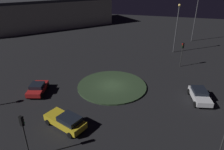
# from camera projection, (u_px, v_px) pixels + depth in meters

# --- Properties ---
(ground_plane) EXTENTS (115.57, 115.57, 0.00)m
(ground_plane) POSITION_uv_depth(u_px,v_px,m) (112.00, 86.00, 29.29)
(ground_plane) COLOR black
(roundabout_island) EXTENTS (9.66, 9.66, 0.20)m
(roundabout_island) POSITION_uv_depth(u_px,v_px,m) (112.00, 86.00, 29.24)
(roundabout_island) COLOR #2D4228
(roundabout_island) RESTS_ON ground_plane
(car_white) EXTENTS (4.46, 2.72, 1.39)m
(car_white) POSITION_uv_depth(u_px,v_px,m) (200.00, 95.00, 25.77)
(car_white) COLOR white
(car_white) RESTS_ON ground_plane
(car_red) EXTENTS (4.18, 2.90, 1.37)m
(car_red) POSITION_uv_depth(u_px,v_px,m) (38.00, 88.00, 27.38)
(car_red) COLOR red
(car_red) RESTS_ON ground_plane
(car_yellow) EXTENTS (3.35, 4.93, 1.52)m
(car_yellow) POSITION_uv_depth(u_px,v_px,m) (66.00, 121.00, 21.18)
(car_yellow) COLOR gold
(car_yellow) RESTS_ON ground_plane
(traffic_light_west) EXTENTS (0.38, 0.34, 4.35)m
(traffic_light_west) POSITION_uv_depth(u_px,v_px,m) (24.00, 129.00, 16.59)
(traffic_light_west) COLOR #2D2D2D
(traffic_light_west) RESTS_ON ground_plane
(traffic_light_southeast) EXTENTS (0.39, 0.38, 4.20)m
(traffic_light_southeast) POSITION_uv_depth(u_px,v_px,m) (182.00, 50.00, 34.33)
(traffic_light_southeast) COLOR #2D2D2D
(traffic_light_southeast) RESTS_ON ground_plane
(streetlamp_southeast) EXTENTS (0.53, 0.53, 9.82)m
(streetlamp_southeast) POSITION_uv_depth(u_px,v_px,m) (196.00, 14.00, 46.67)
(streetlamp_southeast) COLOR #4C4C51
(streetlamp_southeast) RESTS_ON ground_plane
(streetlamp_southeast_near) EXTENTS (0.48, 0.48, 9.38)m
(streetlamp_southeast_near) POSITION_uv_depth(u_px,v_px,m) (177.00, 24.00, 39.73)
(streetlamp_southeast_near) COLOR #4C4C51
(streetlamp_southeast_near) RESTS_ON ground_plane
(store_building) EXTENTS (38.91, 38.36, 8.16)m
(store_building) POSITION_uv_depth(u_px,v_px,m) (42.00, 13.00, 61.64)
(store_building) COLOR #ADA893
(store_building) RESTS_ON ground_plane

